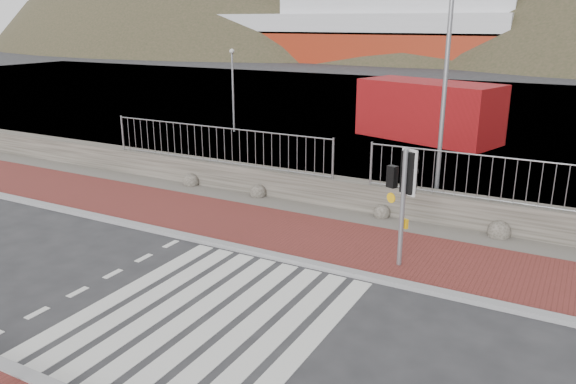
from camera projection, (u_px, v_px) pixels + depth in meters
The scene contains 13 objects.
ground at pixel (208, 316), 10.82m from camera, with size 220.00×220.00×0.00m, color #28282B.
sidewalk_far at pixel (311, 238), 14.59m from camera, with size 40.00×3.00×0.08m, color maroon.
kerb_far at pixel (283, 258), 13.33m from camera, with size 40.00×0.25×0.12m, color gray.
zebra_crossing at pixel (208, 316), 10.82m from camera, with size 4.62×5.60×0.01m.
gravel_strip at pixel (341, 216), 16.28m from camera, with size 40.00×1.50×0.06m, color #59544C.
stone_wall at pixel (352, 195), 16.83m from camera, with size 40.00×0.60×0.90m, color #454239.
railing at pixel (352, 151), 16.30m from camera, with size 18.07×0.07×1.22m.
quay at pixel (480, 113), 34.27m from camera, with size 120.00×40.00×0.50m, color #4C4C4F.
water at pixel (538, 70), 63.70m from camera, with size 220.00×50.00×0.05m, color #3F4C54.
ferry at pixel (354, 21), 77.55m from camera, with size 50.00×16.00×20.00m.
traffic_signal_far at pixel (403, 183), 12.38m from camera, with size 0.68×0.45×2.80m.
streetlight at pixel (450, 74), 15.32m from camera, with size 1.53×0.39×7.22m.
shipping_container at pixel (428, 111), 26.48m from camera, with size 6.55×2.73×2.73m, color maroon.
Camera 1 is at (5.95, -7.74, 5.47)m, focal length 35.00 mm.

